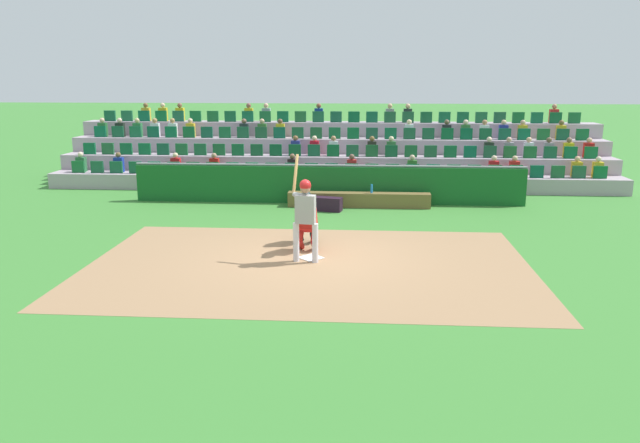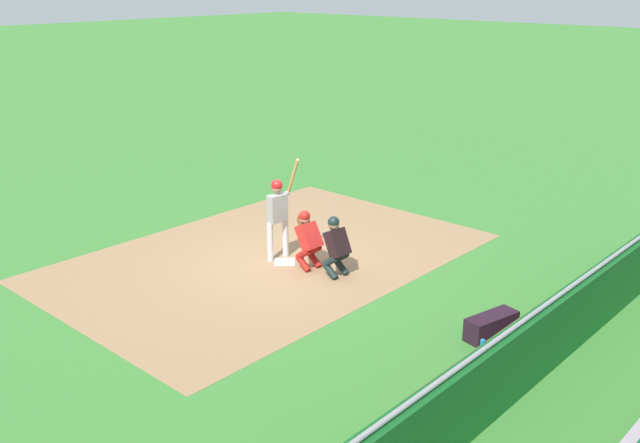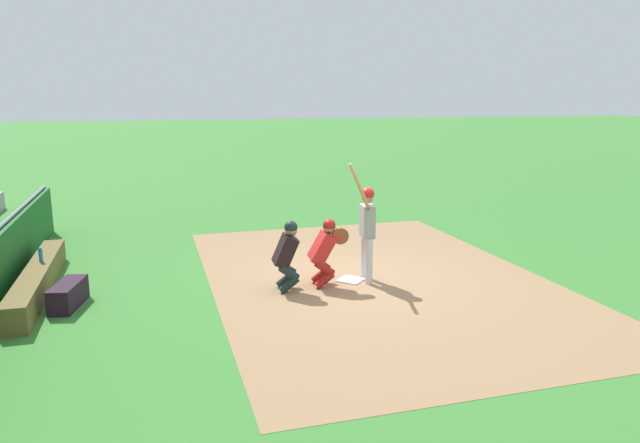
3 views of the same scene
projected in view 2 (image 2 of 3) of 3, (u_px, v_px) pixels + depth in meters
The scene contains 10 objects.
ground_plane at pixel (285, 263), 15.34m from camera, with size 160.00×160.00×0.00m, color #3B7E32.
infield_dirt_patch at pixel (269, 257), 15.66m from camera, with size 9.27×6.20×0.01m, color #9C7652.
home_plate_marker at pixel (285, 262), 15.34m from camera, with size 0.44×0.44×0.02m, color white.
batter_at_plate at pixel (278, 210), 15.21m from camera, with size 0.58×0.59×2.26m.
catcher_crouching at pixel (308, 236), 14.85m from camera, with size 0.48×0.71×1.26m.
home_plate_umpire at pixel (336, 244), 14.44m from camera, with size 0.48×0.48×1.29m.
dugout_wall at pixel (559, 328), 11.26m from camera, with size 12.11×0.24×1.22m.
dugout_bench at pixel (494, 359), 11.04m from camera, with size 4.30×0.40×0.44m, color brown.
water_bottle_on_bench at pixel (482, 348), 10.67m from camera, with size 0.07×0.07×0.26m, color blue.
equipment_duffel_bag at pixel (491, 326), 12.13m from camera, with size 1.00×0.36×0.41m, color black.
Camera 2 is at (-10.01, -10.12, 5.84)m, focal length 40.08 mm.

